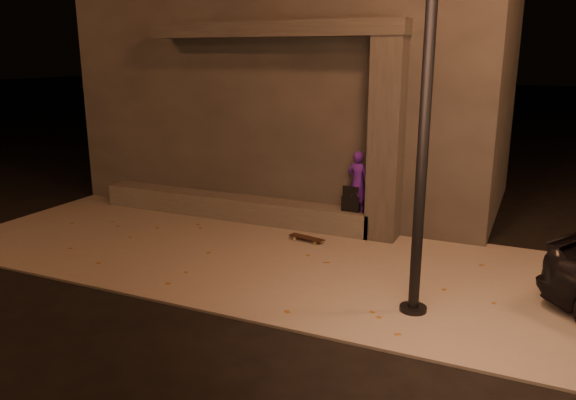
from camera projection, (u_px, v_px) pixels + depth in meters
The scene contains 10 objects.
ground at pixel (191, 302), 7.79m from camera, with size 120.00×120.00×0.00m, color black.
sidewalk at pixel (257, 255), 9.55m from camera, with size 11.00×4.40×0.04m, color slate.
building at pixel (306, 86), 13.25m from camera, with size 9.00×5.10×5.22m.
ledge at pixel (232, 207), 11.63m from camera, with size 6.00×0.55×0.45m, color #4D4B46.
column at pixel (386, 141), 9.94m from camera, with size 0.55×0.55×3.60m, color #33302E.
canopy at pixel (275, 29), 10.38m from camera, with size 5.00×0.70×0.28m, color #33302E.
skateboarder at pixel (358, 181), 10.34m from camera, with size 0.42×0.27×1.14m, color #431694.
backpack at pixel (352, 202), 10.49m from camera, with size 0.36×0.24×0.49m.
skateboard at pixel (307, 238), 10.19m from camera, with size 0.71×0.33×0.08m.
street_lamp_0 at pixel (432, 8), 6.49m from camera, with size 0.36×0.36×6.78m.
Camera 1 is at (4.21, -5.97, 3.36)m, focal length 35.00 mm.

